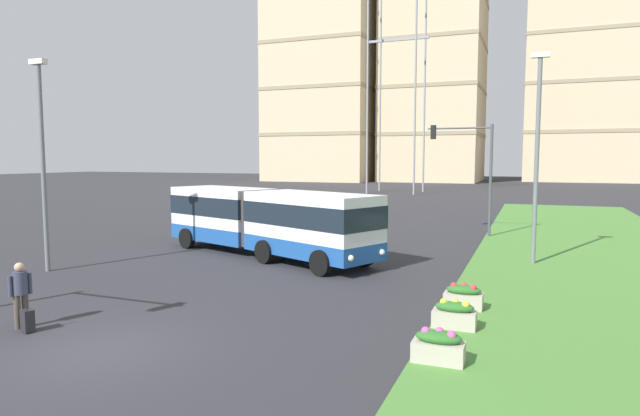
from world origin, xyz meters
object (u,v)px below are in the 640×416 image
object	(u,v)px
pedestrian_crossing	(20,290)
apartment_tower_centre	(586,64)
flower_planter_2	(463,296)
traffic_light_far_right	(470,161)
rolling_suitcase	(28,320)
streetlight_median	(537,150)
articulated_bus	(267,220)
apartment_tower_west	(326,72)
apartment_tower_westcentre	(435,48)
car_silver_hatch	(285,214)
flower_planter_0	(438,346)
streetlight_left	(43,156)
flower_planter_1	(454,314)

from	to	relation	value
pedestrian_crossing	apartment_tower_centre	world-z (taller)	apartment_tower_centre
flower_planter_2	traffic_light_far_right	size ratio (longest dim) A/B	0.17
rolling_suitcase	streetlight_median	xyz separation A→B (m)	(12.03, 14.08, 4.47)
articulated_bus	apartment_tower_west	world-z (taller)	apartment_tower_west
streetlight_median	apartment_tower_centre	bearing A→B (deg)	84.55
flower_planter_2	rolling_suitcase	bearing A→B (deg)	-148.95
traffic_light_far_right	apartment_tower_west	world-z (taller)	apartment_tower_west
apartment_tower_west	apartment_tower_westcentre	size ratio (longest dim) A/B	0.84
car_silver_hatch	apartment_tower_westcentre	size ratio (longest dim) A/B	0.09
streetlight_median	apartment_tower_westcentre	world-z (taller)	apartment_tower_westcentre
traffic_light_far_right	apartment_tower_west	xyz separation A→B (m)	(-35.90, 70.99, 17.45)
car_silver_hatch	flower_planter_0	bearing A→B (deg)	-57.08
articulated_bus	streetlight_median	bearing A→B (deg)	11.37
traffic_light_far_right	streetlight_median	size ratio (longest dim) A/B	0.73
streetlight_left	apartment_tower_centre	size ratio (longest dim) A/B	0.18
rolling_suitcase	streetlight_left	size ratio (longest dim) A/B	0.12
traffic_light_far_right	flower_planter_1	bearing A→B (deg)	-85.04
flower_planter_0	flower_planter_2	size ratio (longest dim) A/B	1.00
streetlight_left	apartment_tower_westcentre	bearing A→B (deg)	90.46
pedestrian_crossing	apartment_tower_westcentre	distance (m)	100.69
flower_planter_1	apartment_tower_westcentre	world-z (taller)	apartment_tower_westcentre
car_silver_hatch	streetlight_median	xyz separation A→B (m)	(15.36, -8.36, 4.03)
pedestrian_crossing	flower_planter_0	xyz separation A→B (m)	(10.58, 1.45, -0.58)
traffic_light_far_right	car_silver_hatch	bearing A→B (deg)	176.23
pedestrian_crossing	traffic_light_far_right	world-z (taller)	traffic_light_far_right
car_silver_hatch	flower_planter_0	world-z (taller)	car_silver_hatch
car_silver_hatch	flower_planter_2	bearing A→B (deg)	-50.52
rolling_suitcase	flower_planter_1	xyz separation A→B (m)	(10.13, 4.17, 0.11)
pedestrian_crossing	flower_planter_0	size ratio (longest dim) A/B	1.58
articulated_bus	flower_planter_0	distance (m)	13.87
flower_planter_1	streetlight_median	xyz separation A→B (m)	(1.90, 9.91, 4.36)
pedestrian_crossing	flower_planter_0	world-z (taller)	pedestrian_crossing
articulated_bus	flower_planter_2	bearing A→B (deg)	-31.41
pedestrian_crossing	flower_planter_2	bearing A→B (deg)	29.14
pedestrian_crossing	apartment_tower_centre	distance (m)	112.07
articulated_bus	streetlight_left	world-z (taller)	streetlight_left
flower_planter_0	traffic_light_far_right	world-z (taller)	traffic_light_far_right
flower_planter_0	apartment_tower_centre	bearing A→B (deg)	84.17
streetlight_left	apartment_tower_westcentre	xyz separation A→B (m)	(-0.73, 91.85, 21.36)
pedestrian_crossing	flower_planter_2	size ratio (longest dim) A/B	1.58
apartment_tower_west	apartment_tower_westcentre	world-z (taller)	apartment_tower_westcentre
streetlight_median	traffic_light_far_right	bearing A→B (deg)	114.29
articulated_bus	streetlight_left	xyz separation A→B (m)	(-6.56, -6.09, 2.89)
articulated_bus	apartment_tower_westcentre	size ratio (longest dim) A/B	0.23
apartment_tower_west	apartment_tower_centre	size ratio (longest dim) A/B	0.96
apartment_tower_centre	streetlight_median	bearing A→B (deg)	-95.45
apartment_tower_westcentre	apartment_tower_centre	world-z (taller)	apartment_tower_westcentre
flower_planter_2	streetlight_median	world-z (taller)	streetlight_median
flower_planter_1	apartment_tower_west	xyz separation A→B (m)	(-37.42, 88.47, 21.35)
car_silver_hatch	flower_planter_0	size ratio (longest dim) A/B	4.04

